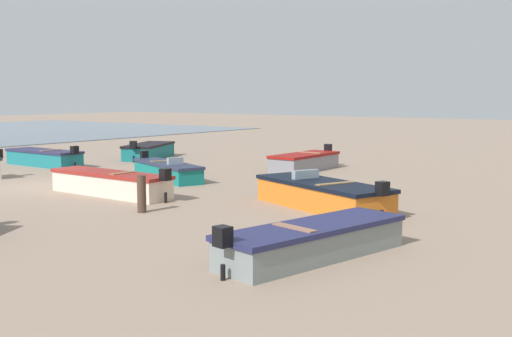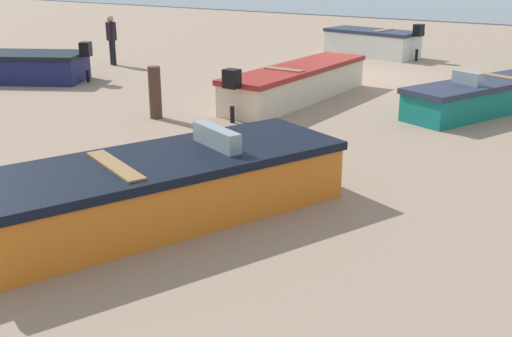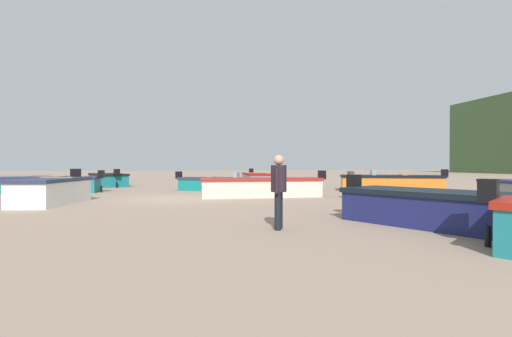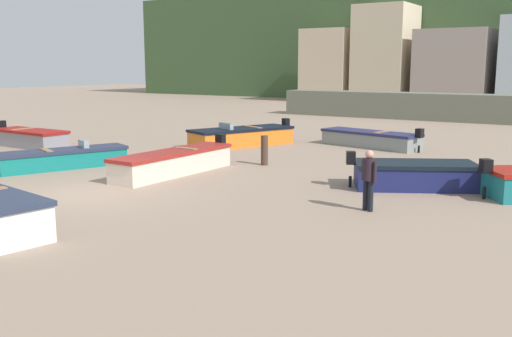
{
  "view_description": "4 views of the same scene",
  "coord_description": "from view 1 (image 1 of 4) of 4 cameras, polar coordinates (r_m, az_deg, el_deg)",
  "views": [
    {
      "loc": [
        14.78,
        21.08,
        3.58
      ],
      "look_at": [
        -5.72,
        6.24,
        0.59
      ],
      "focal_mm": 43.66,
      "sensor_mm": 36.0,
      "label": 1
    },
    {
      "loc": [
        -7.57,
        17.11,
        3.36
      ],
      "look_at": [
        -3.21,
        10.51,
        0.65
      ],
      "focal_mm": 43.12,
      "sensor_mm": 36.0,
      "label": 2
    },
    {
      "loc": [
        15.25,
        0.64,
        1.4
      ],
      "look_at": [
        -1.46,
        3.89,
        1.23
      ],
      "focal_mm": 25.21,
      "sensor_mm": 36.0,
      "label": 3
    },
    {
      "loc": [
        13.21,
        -11.43,
        3.75
      ],
      "look_at": [
        3.88,
        3.1,
        0.69
      ],
      "focal_mm": 40.44,
      "sensor_mm": 36.0,
      "label": 4
    }
  ],
  "objects": [
    {
      "name": "boat_teal_0",
      "position": [
        33.45,
        -18.83,
        0.95
      ],
      "size": [
        1.46,
        5.01,
        1.13
      ],
      "rotation": [
        0.0,
        0.0,
        3.13
      ],
      "color": "#1B757C",
      "rests_on": "ground"
    },
    {
      "name": "boat_teal_1",
      "position": [
        26.84,
        -8.16,
        -0.18
      ],
      "size": [
        2.86,
        4.94,
        1.04
      ],
      "rotation": [
        0.0,
        0.0,
        5.91
      ],
      "color": "#13756F",
      "rests_on": "ground"
    },
    {
      "name": "boat_grey_2",
      "position": [
        29.84,
        4.49,
        0.63
      ],
      "size": [
        4.4,
        1.6,
        1.13
      ],
      "rotation": [
        0.0,
        0.0,
        4.69
      ],
      "color": "gray",
      "rests_on": "ground"
    },
    {
      "name": "boat_teal_7",
      "position": [
        35.9,
        -9.79,
        1.6
      ],
      "size": [
        4.57,
        3.29,
        1.16
      ],
      "rotation": [
        0.0,
        0.0,
        2.0
      ],
      "color": "#156C6F",
      "rests_on": "ground"
    },
    {
      "name": "mooring_post_near_water",
      "position": [
        19.34,
        -10.44,
        -2.31
      ],
      "size": [
        0.27,
        0.27,
        1.15
      ],
      "primitive_type": "cylinder",
      "color": "#473328",
      "rests_on": "ground"
    },
    {
      "name": "ground_plane",
      "position": [
        25.99,
        -18.89,
        -1.54
      ],
      "size": [
        160.0,
        160.0,
        0.0
      ],
      "primitive_type": "plane",
      "color": "gray"
    },
    {
      "name": "boat_grey_9",
      "position": [
        13.85,
        5.19,
        -6.62
      ],
      "size": [
        5.18,
        2.43,
        1.07
      ],
      "rotation": [
        0.0,
        0.0,
        1.35
      ],
      "color": "gray",
      "rests_on": "ground"
    },
    {
      "name": "boat_orange_8",
      "position": [
        19.85,
        6.09,
        -2.39
      ],
      "size": [
        3.5,
        5.41,
        1.18
      ],
      "rotation": [
        0.0,
        0.0,
        2.76
      ],
      "color": "orange",
      "rests_on": "ground"
    },
    {
      "name": "boat_cream_5",
      "position": [
        22.93,
        -13.17,
        -1.34
      ],
      "size": [
        1.3,
        5.56,
        1.16
      ],
      "rotation": [
        0.0,
        0.0,
        3.13
      ],
      "color": "beige",
      "rests_on": "ground"
    }
  ]
}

